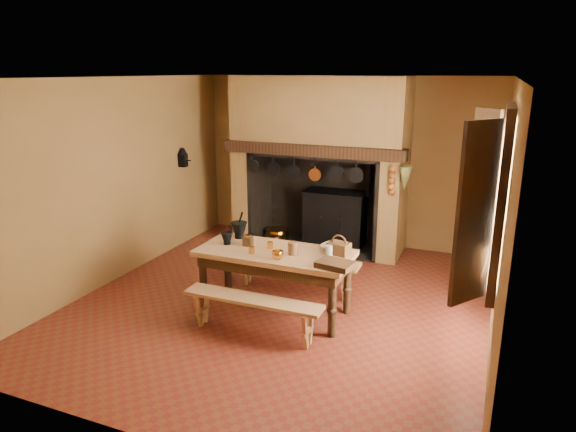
% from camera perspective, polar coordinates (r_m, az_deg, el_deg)
% --- Properties ---
extents(floor, '(5.50, 5.50, 0.00)m').
position_cam_1_polar(floor, '(6.70, -0.73, -9.58)').
color(floor, maroon).
rests_on(floor, ground).
extents(ceiling, '(5.50, 5.50, 0.00)m').
position_cam_1_polar(ceiling, '(6.05, -0.82, 15.13)').
color(ceiling, silver).
rests_on(ceiling, back_wall).
extents(back_wall, '(5.00, 0.02, 2.80)m').
position_cam_1_polar(back_wall, '(8.77, 6.31, 6.08)').
color(back_wall, '#9D713E').
rests_on(back_wall, floor).
extents(wall_left, '(0.02, 5.50, 2.80)m').
position_cam_1_polar(wall_left, '(7.54, -18.58, 3.74)').
color(wall_left, '#9D713E').
rests_on(wall_left, floor).
extents(wall_right, '(0.02, 5.50, 2.80)m').
position_cam_1_polar(wall_right, '(5.76, 22.78, -0.28)').
color(wall_right, '#9D713E').
rests_on(wall_right, floor).
extents(wall_front, '(5.00, 0.02, 2.80)m').
position_cam_1_polar(wall_front, '(3.96, -16.62, -6.76)').
color(wall_front, '#9D713E').
rests_on(wall_front, floor).
extents(chimney_breast, '(2.95, 0.96, 2.80)m').
position_cam_1_polar(chimney_breast, '(8.38, 3.56, 8.54)').
color(chimney_breast, '#9D713E').
rests_on(chimney_breast, floor).
extents(iron_range, '(1.12, 0.55, 1.60)m').
position_cam_1_polar(iron_range, '(8.70, 5.31, -0.16)').
color(iron_range, black).
rests_on(iron_range, floor).
extents(hearth_pans, '(0.51, 0.62, 0.20)m').
position_cam_1_polar(hearth_pans, '(8.94, -1.37, -2.25)').
color(hearth_pans, '#C78A2E').
rests_on(hearth_pans, floor).
extents(hanging_pans, '(1.92, 0.29, 0.27)m').
position_cam_1_polar(hanging_pans, '(8.00, 2.07, 4.93)').
color(hanging_pans, black).
rests_on(hanging_pans, chimney_breast).
extents(onion_string, '(0.12, 0.10, 0.46)m').
position_cam_1_polar(onion_string, '(7.64, 11.51, 3.86)').
color(onion_string, '#A94F1F').
rests_on(onion_string, chimney_breast).
extents(herb_bunch, '(0.20, 0.20, 0.35)m').
position_cam_1_polar(herb_bunch, '(7.60, 12.86, 4.10)').
color(herb_bunch, brown).
rests_on(herb_bunch, chimney_breast).
extents(window, '(0.39, 1.75, 1.76)m').
position_cam_1_polar(window, '(5.30, 21.48, 1.89)').
color(window, white).
rests_on(window, wall_right).
extents(wall_coffee_mill, '(0.23, 0.16, 0.31)m').
position_cam_1_polar(wall_coffee_mill, '(8.68, -11.61, 6.54)').
color(wall_coffee_mill, black).
rests_on(wall_coffee_mill, wall_left).
extents(work_table, '(1.86, 0.82, 0.80)m').
position_cam_1_polar(work_table, '(6.19, -1.47, -4.97)').
color(work_table, tan).
rests_on(work_table, floor).
extents(bench_front, '(1.61, 0.28, 0.45)m').
position_cam_1_polar(bench_front, '(5.81, -3.94, -10.09)').
color(bench_front, tan).
rests_on(bench_front, floor).
extents(bench_back, '(1.75, 0.31, 0.49)m').
position_cam_1_polar(bench_back, '(6.87, 0.76, -5.57)').
color(bench_back, tan).
rests_on(bench_back, floor).
extents(mortar_large, '(0.21, 0.21, 0.35)m').
position_cam_1_polar(mortar_large, '(6.59, -5.44, -1.47)').
color(mortar_large, black).
rests_on(mortar_large, work_table).
extents(mortar_small, '(0.15, 0.15, 0.26)m').
position_cam_1_polar(mortar_small, '(6.38, -6.80, -2.40)').
color(mortar_small, black).
rests_on(mortar_small, work_table).
extents(coffee_grinder, '(0.15, 0.12, 0.17)m').
position_cam_1_polar(coffee_grinder, '(6.31, -4.47, -2.73)').
color(coffee_grinder, '#342110').
rests_on(coffee_grinder, work_table).
extents(brass_mug_a, '(0.09, 0.09, 0.08)m').
position_cam_1_polar(brass_mug_a, '(6.06, -4.06, -3.79)').
color(brass_mug_a, '#C78A2E').
rests_on(brass_mug_a, work_table).
extents(brass_mug_b, '(0.09, 0.09, 0.08)m').
position_cam_1_polar(brass_mug_b, '(6.21, -2.00, -3.24)').
color(brass_mug_b, '#C78A2E').
rests_on(brass_mug_b, work_table).
extents(mixing_bowl, '(0.38, 0.38, 0.07)m').
position_cam_1_polar(mixing_bowl, '(6.14, 5.10, -3.55)').
color(mixing_bowl, '#BFB493').
rests_on(mixing_bowl, work_table).
extents(stoneware_crock, '(0.15, 0.15, 0.15)m').
position_cam_1_polar(stoneware_crock, '(5.99, 0.55, -3.62)').
color(stoneware_crock, '#55351F').
rests_on(stoneware_crock, work_table).
extents(glass_jar, '(0.09, 0.09, 0.15)m').
position_cam_1_polar(glass_jar, '(5.89, 4.54, -4.01)').
color(glass_jar, beige).
rests_on(glass_jar, work_table).
extents(wicker_basket, '(0.28, 0.22, 0.24)m').
position_cam_1_polar(wicker_basket, '(6.04, 5.68, -3.53)').
color(wicker_basket, '#4B2916').
rests_on(wicker_basket, work_table).
extents(wooden_tray, '(0.43, 0.34, 0.07)m').
position_cam_1_polar(wooden_tray, '(5.65, 5.27, -5.38)').
color(wooden_tray, '#342110').
rests_on(wooden_tray, work_table).
extents(brass_cup, '(0.18, 0.18, 0.10)m').
position_cam_1_polar(brass_cup, '(5.85, -1.16, -4.35)').
color(brass_cup, '#C78A2E').
rests_on(brass_cup, work_table).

